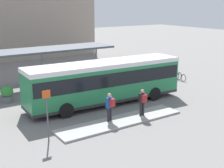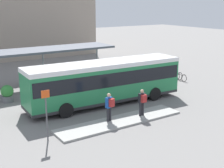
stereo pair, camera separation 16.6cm
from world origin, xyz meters
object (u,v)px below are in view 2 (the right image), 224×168
object	(u,v)px
pedestrian_waiting	(110,105)
bicycle_green	(172,74)
pedestrian_companion	(142,101)
bicycle_white	(176,75)
platform_sign	(46,113)
potted_planter_near_shelter	(7,93)
bicycle_black	(180,77)
city_bus	(105,79)

from	to	relation	value
pedestrian_waiting	bicycle_green	xyz separation A→B (m)	(11.72, 6.84, -0.80)
pedestrian_companion	bicycle_white	distance (m)	11.32
platform_sign	bicycle_green	bearing A→B (deg)	24.32
platform_sign	pedestrian_companion	bearing A→B (deg)	-0.25
pedestrian_waiting	bicycle_green	size ratio (longest dim) A/B	1.14
bicycle_green	potted_planter_near_shelter	xyz separation A→B (m)	(-15.77, 0.80, 0.32)
pedestrian_companion	platform_sign	xyz separation A→B (m)	(-6.37, 0.03, 0.44)
platform_sign	bicycle_black	bearing A→B (deg)	19.90
city_bus	bicycle_black	size ratio (longest dim) A/B	7.40
pedestrian_waiting	bicycle_black	bearing A→B (deg)	-82.58
city_bus	bicycle_green	distance (m)	10.62
bicycle_black	platform_sign	xyz separation A→B (m)	(-15.48, -5.60, 1.21)
pedestrian_companion	platform_sign	size ratio (longest dim) A/B	0.62
bicycle_black	platform_sign	world-z (taller)	platform_sign
pedestrian_companion	bicycle_black	world-z (taller)	pedestrian_companion
bicycle_green	platform_sign	size ratio (longest dim) A/B	0.55
pedestrian_waiting	bicycle_black	xyz separation A→B (m)	(11.35, 5.27, -0.79)
platform_sign	bicycle_white	bearing A→B (deg)	22.16
city_bus	pedestrian_companion	world-z (taller)	city_bus
city_bus	pedestrian_companion	bearing A→B (deg)	-80.86
city_bus	pedestrian_waiting	xyz separation A→B (m)	(-1.80, -3.34, -0.68)
potted_planter_near_shelter	platform_sign	xyz separation A→B (m)	(-0.08, -7.96, 0.90)
pedestrian_companion	bicycle_green	distance (m)	11.93
platform_sign	city_bus	bearing A→B (deg)	31.73
bicycle_green	bicycle_white	bearing A→B (deg)	160.15
bicycle_white	pedestrian_companion	bearing A→B (deg)	-53.58
potted_planter_near_shelter	bicycle_white	bearing A→B (deg)	-5.79
city_bus	bicycle_green	bearing A→B (deg)	21.85
bicycle_green	city_bus	bearing A→B (deg)	102.60
pedestrian_companion	platform_sign	world-z (taller)	platform_sign
bicycle_white	potted_planter_near_shelter	xyz separation A→B (m)	(-15.59, 1.58, 0.28)
pedestrian_waiting	bicycle_black	size ratio (longest dim) A/B	1.12
pedestrian_companion	potted_planter_near_shelter	distance (m)	10.18
bicycle_black	platform_sign	distance (m)	16.51
bicycle_white	potted_planter_near_shelter	world-z (taller)	potted_planter_near_shelter
bicycle_white	bicycle_green	distance (m)	0.80
pedestrian_waiting	potted_planter_near_shelter	distance (m)	8.66
bicycle_black	bicycle_green	distance (m)	1.61
pedestrian_waiting	bicycle_white	size ratio (longest dim) A/B	1.00
pedestrian_waiting	platform_sign	xyz separation A→B (m)	(-4.13, -0.33, 0.43)
pedestrian_waiting	platform_sign	distance (m)	4.17
city_bus	pedestrian_waiting	world-z (taller)	city_bus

